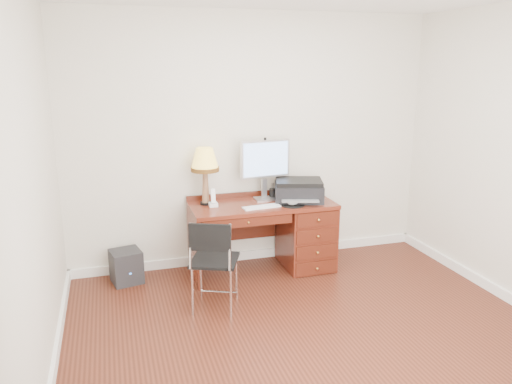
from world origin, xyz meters
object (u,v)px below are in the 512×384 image
object	(u,v)px
monitor	(266,162)
equipment_box	(126,266)
printer	(299,190)
chair	(216,256)
desk	(290,231)
phone	(213,201)
leg_lamp	(205,163)

from	to	relation	value
monitor	equipment_box	size ratio (longest dim) A/B	1.90
printer	equipment_box	bearing A→B (deg)	-166.15
chair	equipment_box	distance (m)	1.19
desk	phone	world-z (taller)	phone
phone	equipment_box	size ratio (longest dim) A/B	0.55
monitor	leg_lamp	size ratio (longest dim) A/B	1.08
monitor	leg_lamp	bearing A→B (deg)	175.11
chair	equipment_box	size ratio (longest dim) A/B	2.55
monitor	desk	bearing A→B (deg)	-39.09
printer	equipment_box	distance (m)	1.95
chair	desk	bearing A→B (deg)	59.91
leg_lamp	chair	xyz separation A→B (m)	(-0.08, -0.87, -0.66)
monitor	phone	xyz separation A→B (m)	(-0.60, -0.13, -0.35)
phone	chair	size ratio (longest dim) A/B	0.22
phone	chair	xyz separation A→B (m)	(-0.14, -0.77, -0.29)
desk	printer	distance (m)	0.46
desk	equipment_box	bearing A→B (deg)	176.83
printer	equipment_box	size ratio (longest dim) A/B	1.77
monitor	phone	distance (m)	0.70
equipment_box	desk	bearing A→B (deg)	-15.67
printer	chair	bearing A→B (deg)	-128.07
phone	equipment_box	xyz separation A→B (m)	(-0.90, 0.08, -0.64)
printer	phone	distance (m)	0.92
monitor	chair	xyz separation A→B (m)	(-0.74, -0.90, -0.63)
monitor	chair	distance (m)	1.32
desk	leg_lamp	xyz separation A→B (m)	(-0.89, 0.12, 0.77)
leg_lamp	equipment_box	bearing A→B (deg)	-178.20
printer	equipment_box	xyz separation A→B (m)	(-1.82, 0.10, -0.69)
desk	leg_lamp	size ratio (longest dim) A/B	2.54
monitor	printer	size ratio (longest dim) A/B	1.07
monitor	printer	world-z (taller)	monitor
printer	leg_lamp	size ratio (longest dim) A/B	1.01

